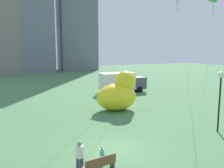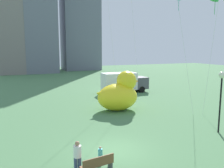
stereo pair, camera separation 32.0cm
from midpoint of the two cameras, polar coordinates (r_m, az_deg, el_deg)
The scene contains 8 objects.
ground_plane at distance 15.15m, azimuth 1.15°, elevation -15.65°, with size 140.00×140.00×0.00m, color #4A784B.
park_bench at distance 12.50m, azimuth -2.73°, elevation -18.73°, with size 1.79×0.70×0.90m.
person_adult at distance 12.49m, azimuth -7.57°, elevation -16.65°, with size 0.40×0.40×1.64m.
person_child at distance 13.31m, azimuth -2.12°, elevation -16.60°, with size 0.25×0.25×1.00m.
giant_inflatable_duck at distance 23.97m, azimuth 2.11°, elevation -2.34°, with size 4.82×3.09×3.99m.
lamppost at distance 19.00m, azimuth 25.32°, elevation -0.45°, with size 0.47×0.47×4.56m.
box_truck at distance 33.78m, azimuth 3.13°, elevation 0.39°, with size 6.63×2.49×2.85m.
city_skyline at distance 68.63m, azimuth -21.00°, elevation 15.41°, with size 57.07×14.82×35.69m.
Camera 2 is at (-5.60, -12.65, 6.19)m, focal length 37.90 mm.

